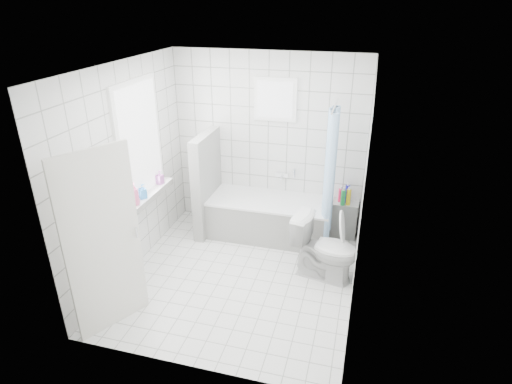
% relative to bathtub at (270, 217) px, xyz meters
% --- Properties ---
extents(ground, '(3.00, 3.00, 0.00)m').
position_rel_bathtub_xyz_m(ground, '(-0.13, -1.12, -0.29)').
color(ground, white).
rests_on(ground, ground).
extents(ceiling, '(3.00, 3.00, 0.00)m').
position_rel_bathtub_xyz_m(ceiling, '(-0.13, -1.12, 2.31)').
color(ceiling, white).
rests_on(ceiling, ground).
extents(wall_back, '(2.80, 0.02, 2.60)m').
position_rel_bathtub_xyz_m(wall_back, '(-0.13, 0.38, 1.01)').
color(wall_back, white).
rests_on(wall_back, ground).
extents(wall_front, '(2.80, 0.02, 2.60)m').
position_rel_bathtub_xyz_m(wall_front, '(-0.13, -2.62, 1.01)').
color(wall_front, white).
rests_on(wall_front, ground).
extents(wall_left, '(0.02, 3.00, 2.60)m').
position_rel_bathtub_xyz_m(wall_left, '(-1.53, -1.12, 1.01)').
color(wall_left, white).
rests_on(wall_left, ground).
extents(wall_right, '(0.02, 3.00, 2.60)m').
position_rel_bathtub_xyz_m(wall_right, '(1.27, -1.12, 1.01)').
color(wall_right, white).
rests_on(wall_right, ground).
extents(window_left, '(0.01, 0.90, 1.40)m').
position_rel_bathtub_xyz_m(window_left, '(-1.49, -0.82, 1.31)').
color(window_left, white).
rests_on(window_left, wall_left).
extents(window_back, '(0.50, 0.01, 0.50)m').
position_rel_bathtub_xyz_m(window_back, '(-0.03, 0.33, 1.66)').
color(window_back, white).
rests_on(window_back, wall_back).
extents(window_sill, '(0.18, 1.02, 0.08)m').
position_rel_bathtub_xyz_m(window_sill, '(-1.44, -0.82, 0.57)').
color(window_sill, white).
rests_on(window_sill, wall_left).
extents(door, '(0.42, 0.72, 2.00)m').
position_rel_bathtub_xyz_m(door, '(-1.19, -2.25, 0.71)').
color(door, silver).
rests_on(door, ground).
extents(bathtub, '(1.76, 0.77, 0.58)m').
position_rel_bathtub_xyz_m(bathtub, '(0.00, 0.00, 0.00)').
color(bathtub, white).
rests_on(bathtub, ground).
extents(partition_wall, '(0.15, 0.85, 1.50)m').
position_rel_bathtub_xyz_m(partition_wall, '(-0.94, -0.05, 0.46)').
color(partition_wall, white).
rests_on(partition_wall, ground).
extents(tiled_ledge, '(0.40, 0.24, 0.55)m').
position_rel_bathtub_xyz_m(tiled_ledge, '(1.04, 0.25, -0.02)').
color(tiled_ledge, white).
rests_on(tiled_ledge, ground).
extents(toilet, '(0.88, 0.61, 0.82)m').
position_rel_bathtub_xyz_m(toilet, '(0.90, -0.82, 0.12)').
color(toilet, white).
rests_on(toilet, ground).
extents(curtain_rod, '(0.02, 0.80, 0.02)m').
position_rel_bathtub_xyz_m(curtain_rod, '(0.82, -0.02, 1.71)').
color(curtain_rod, silver).
rests_on(curtain_rod, wall_back).
extents(shower_curtain, '(0.14, 0.48, 1.78)m').
position_rel_bathtub_xyz_m(shower_curtain, '(0.82, -0.16, 0.81)').
color(shower_curtain, '#4F9DE8').
rests_on(shower_curtain, curtain_rod).
extents(tub_faucet, '(0.18, 0.06, 0.06)m').
position_rel_bathtub_xyz_m(tub_faucet, '(0.10, 0.33, 0.56)').
color(tub_faucet, silver).
rests_on(tub_faucet, wall_back).
extents(sill_bottles, '(0.16, 0.80, 0.29)m').
position_rel_bathtub_xyz_m(sill_bottles, '(-1.43, -1.02, 0.73)').
color(sill_bottles, '#318FDF').
rests_on(sill_bottles, window_sill).
extents(ledge_bottles, '(0.18, 0.17, 0.27)m').
position_rel_bathtub_xyz_m(ledge_bottles, '(1.04, 0.22, 0.38)').
color(ledge_bottles, '#1D17BC').
rests_on(ledge_bottles, tiled_ledge).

